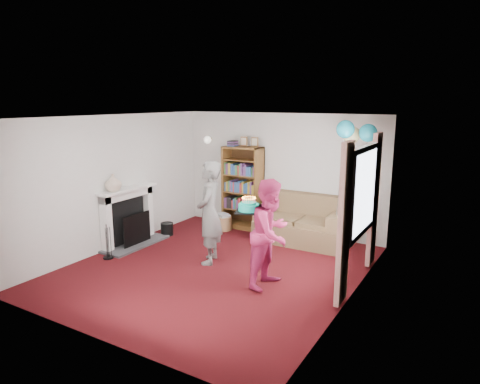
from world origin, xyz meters
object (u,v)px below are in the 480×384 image
Objects in this scene: sofa at (303,224)px; birthday_cake at (249,207)px; person_magenta at (271,233)px; bookcase at (243,188)px; person_striped at (209,213)px.

sofa is 4.63× the size of birthday_cake.
sofa is at bearing 14.12° from person_magenta.
birthday_cake is (1.53, -2.49, 0.31)m from bookcase.
person_magenta is (0.37, -2.19, 0.48)m from sofa.
person_magenta reaches higher than sofa.
bookcase is 2.94m from birthday_cake.
bookcase reaches higher than sofa.
bookcase is 1.13× the size of person_striped.
birthday_cake is at bearing -89.42° from sofa.
sofa is at bearing 90.92° from birthday_cake.
person_magenta is at bearing -80.68° from sofa.
sofa is (1.49, -0.23, -0.54)m from bookcase.
person_striped is 1.11m from birthday_cake.
sofa is 2.42m from birthday_cake.
person_striped is at bearing 158.04° from birthday_cake.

